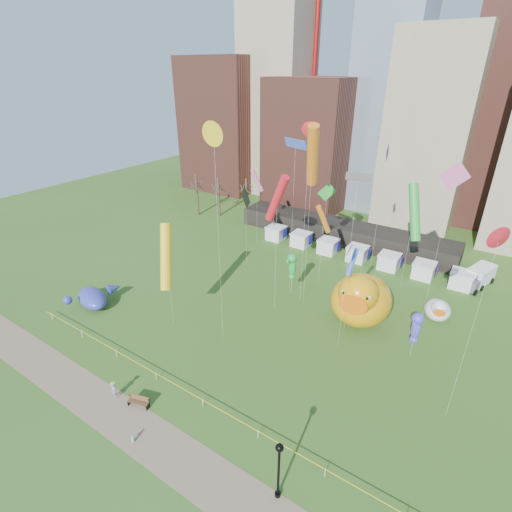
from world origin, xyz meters
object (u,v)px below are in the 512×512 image
Objects in this scene: whale_inflatable at (94,297)px; lamppost at (279,465)px; box_truck at (478,276)px; toddler at (133,438)px; woman at (114,391)px; seahorse_purple at (416,326)px; big_duck at (361,298)px; small_duck at (438,310)px; park_bench at (139,401)px; seahorse_green at (292,265)px.

lamppost reaches higher than whale_inflatable.
toddler is at bearing -97.03° from box_truck.
woman is (-25.28, -41.77, -0.49)m from box_truck.
lamppost is 0.83× the size of box_truck.
whale_inflatable is 8.98× the size of toddler.
seahorse_purple is 28.68m from toddler.
lamppost is (2.72, -23.25, -0.05)m from big_duck.
small_duck reaches higher than whale_inflatable.
toddler is (-12.13, -2.80, -2.94)m from lamppost.
park_bench is at bearing 11.92° from woman.
seahorse_purple is 2.65× the size of park_bench.
seahorse_green reaches higher than seahorse_purple.
box_truck is at bearing 55.81° from woman.
small_duck is (7.71, 5.88, -1.97)m from big_duck.
big_duck is at bearing -103.39° from box_truck.
box_truck is (10.79, 17.94, -2.05)m from big_duck.
lamppost is 42.02m from box_truck.
big_duck is 23.41m from lamppost.
park_bench is at bearing -136.10° from small_duck.
seahorse_green is (-9.88, 1.35, 1.01)m from big_duck.
toddler is at bearing -120.49° from seahorse_purple.
big_duck is 26.22m from park_bench.
woman is (-17.21, -0.58, -2.49)m from lamppost.
seahorse_green is 7.46× the size of toddler.
seahorse_green is 0.83× the size of whale_inflatable.
whale_inflatable is 4.26× the size of woman.
toddler is at bearing -65.47° from park_bench.
lamppost is 17.40m from woman.
big_duck is 1.83× the size of lamppost.
lamppost is (-4.09, -20.60, -0.56)m from seahorse_purple.
park_bench is at bearing -8.94° from whale_inflatable.
big_duck is 1.84× the size of seahorse_purple.
whale_inflatable is 33.41m from lamppost.
seahorse_green is at bearing 165.45° from big_duck.
whale_inflatable reaches higher than park_bench.
big_duck reaches higher than lamppost.
whale_inflatable is (-19.74, -16.49, -3.28)m from seahorse_green.
whale_inflatable is at bearing -123.06° from box_truck.
seahorse_green reaches higher than park_bench.
seahorse_green is 25.92m from whale_inflatable.
lamppost is (14.67, -0.09, 2.81)m from park_bench.
lamppost is at bearing -17.16° from park_bench.
whale_inflatable is at bearing -159.72° from big_duck.
small_duck is at bearing 88.15° from seahorse_purple.
seahorse_green is at bearing 117.13° from lamppost.
box_truck is at bearing 63.70° from small_duck.
park_bench is 2.65m from woman.
woman is at bearing 172.20° from toddler.
seahorse_purple reaches higher than small_duck.
box_truck is at bearing 52.18° from big_duck.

